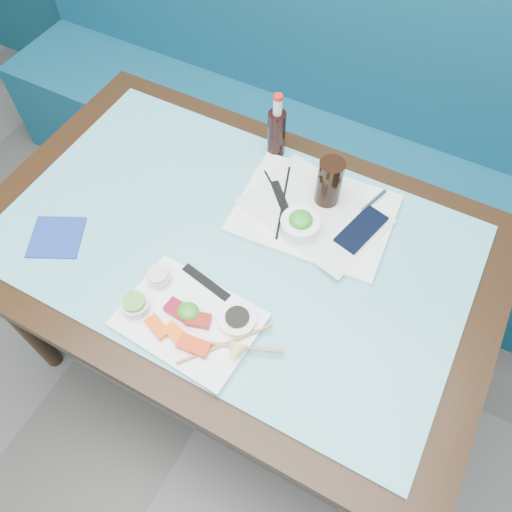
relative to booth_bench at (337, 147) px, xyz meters
The scene contains 34 objects.
booth_bench is the anchor object (origin of this frame).
dining_table 0.89m from the booth_bench, 90.00° to the right, with size 1.40×0.90×0.75m.
glass_top 0.92m from the booth_bench, 90.00° to the right, with size 1.22×0.76×0.01m, color #5EB1BD.
sashimi_plate 1.16m from the booth_bench, 88.75° to the right, with size 0.32×0.23×0.02m, color white.
salmon_left 1.22m from the booth_bench, 91.30° to the right, with size 0.06×0.03×0.02m, color #FF520A.
salmon_mid 1.22m from the booth_bench, 88.81° to the right, with size 0.07×0.03×0.02m, color #FF630A.
salmon_right 1.22m from the booth_bench, 86.32° to the right, with size 0.07×0.04×0.02m, color red.
tuna_left 1.16m from the booth_bench, 90.32° to the right, with size 0.06×0.04×0.02m, color maroon.
tuna_right 1.17m from the booth_bench, 87.43° to the right, with size 0.06×0.04×0.02m, color maroon.
seaweed_garnish 1.16m from the booth_bench, 89.00° to the right, with size 0.06×0.05×0.03m, color #349021.
ramekin_wasabi 1.21m from the booth_bench, 95.11° to the right, with size 0.07×0.07×0.03m, color silver.
wasabi_fill 1.21m from the booth_bench, 95.11° to the right, with size 0.05×0.05×0.01m, color #649E33.
ramekin_ginger 1.12m from the booth_bench, 95.28° to the right, with size 0.06×0.06×0.02m, color silver.
ginger_fill 1.13m from the booth_bench, 95.28° to the right, with size 0.05×0.05×0.01m, color beige.
soy_dish 1.13m from the booth_bench, 82.97° to the right, with size 0.09×0.09×0.02m, color white.
soy_fill 1.13m from the booth_bench, 82.97° to the right, with size 0.06×0.06×0.01m, color black.
lemon_wedge 1.21m from the booth_bench, 81.46° to the right, with size 0.04×0.04×0.03m, color #F7F575.
chopstick_sleeve 1.07m from the booth_bench, 89.49° to the right, with size 0.14×0.02×0.00m, color black.
wooden_chopstick_a 1.19m from the booth_bench, 83.12° to the right, with size 0.01×0.01×0.24m, color #A8824F.
wooden_chopstick_b 1.19m from the booth_bench, 82.61° to the right, with size 0.01×0.01×0.25m, color #AA7E50.
serving_tray 0.78m from the booth_bench, 76.84° to the right, with size 0.42×0.31×0.02m, color white.
paper_placemat 0.79m from the booth_bench, 76.84° to the right, with size 0.36×0.26×0.00m, color silver.
seaweed_bowl 0.86m from the booth_bench, 78.89° to the right, with size 0.10×0.10×0.04m, color white.
seaweed_salad 0.87m from the booth_bench, 78.89° to the right, with size 0.06×0.06×0.03m, color #2C9121.
cola_glass 0.78m from the booth_bench, 74.80° to the right, with size 0.07×0.07×0.14m, color black.
navy_pouch 0.83m from the booth_bench, 66.32° to the right, with size 0.07×0.16×0.01m, color black.
fork 0.74m from the booth_bench, 62.94° to the right, with size 0.01×0.01×0.10m, color silver.
black_chopstick_a 0.78m from the booth_bench, 85.29° to the right, with size 0.01×0.01×0.23m, color black.
black_chopstick_b 0.78m from the booth_bench, 84.61° to the right, with size 0.01×0.01×0.26m, color black.
tray_sleeve 0.78m from the booth_bench, 84.95° to the right, with size 0.03×0.15×0.00m, color black.
cola_bottle_body 0.68m from the booth_bench, 95.50° to the right, with size 0.05×0.05×0.15m, color black.
cola_bottle_neck 0.75m from the booth_bench, 95.50° to the right, with size 0.03×0.03×0.05m, color silver.
cola_bottle_cap 0.77m from the booth_bench, 95.50° to the right, with size 0.03×0.03×0.01m, color red.
blue_napkin 1.20m from the booth_bench, 111.82° to the right, with size 0.13×0.13×0.01m, color navy.
Camera 1 is at (0.41, 0.81, 1.85)m, focal length 35.00 mm.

